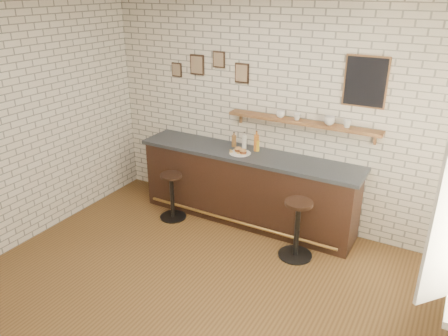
{
  "coord_description": "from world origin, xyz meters",
  "views": [
    {
      "loc": [
        2.13,
        -3.19,
        3.11
      ],
      "look_at": [
        -0.17,
        0.9,
        1.11
      ],
      "focal_mm": 35.0,
      "sensor_mm": 36.0,
      "label": 1
    }
  ],
  "objects": [
    {
      "name": "ground",
      "position": [
        0.0,
        0.0,
        0.0
      ],
      "size": [
        5.0,
        5.0,
        0.0
      ],
      "primitive_type": "plane",
      "color": "brown",
      "rests_on": "ground"
    },
    {
      "name": "bar_counter",
      "position": [
        -0.25,
        1.7,
        0.51
      ],
      "size": [
        3.1,
        0.65,
        1.01
      ],
      "color": "black",
      "rests_on": "ground"
    },
    {
      "name": "sandwich_plate",
      "position": [
        -0.33,
        1.63,
        1.02
      ],
      "size": [
        0.28,
        0.28,
        0.01
      ],
      "primitive_type": "cylinder",
      "color": "white",
      "rests_on": "bar_counter"
    },
    {
      "name": "ciabatta_sandwich",
      "position": [
        -0.32,
        1.63,
        1.05
      ],
      "size": [
        0.2,
        0.14,
        0.06
      ],
      "color": "tan",
      "rests_on": "sandwich_plate"
    },
    {
      "name": "potato_chips",
      "position": [
        -0.35,
        1.63,
        1.02
      ],
      "size": [
        0.25,
        0.18,
        0.0
      ],
      "color": "gold",
      "rests_on": "sandwich_plate"
    },
    {
      "name": "bitters_bottle_brown",
      "position": [
        -0.53,
        1.83,
        1.09
      ],
      "size": [
        0.06,
        0.06,
        0.21
      ],
      "color": "brown",
      "rests_on": "bar_counter"
    },
    {
      "name": "bitters_bottle_white",
      "position": [
        -0.37,
        1.83,
        1.11
      ],
      "size": [
        0.06,
        0.06,
        0.23
      ],
      "color": "silver",
      "rests_on": "bar_counter"
    },
    {
      "name": "bitters_bottle_amber",
      "position": [
        -0.19,
        1.83,
        1.13
      ],
      "size": [
        0.07,
        0.07,
        0.29
      ],
      "color": "#AC5C1B",
      "rests_on": "bar_counter"
    },
    {
      "name": "condiment_bottle_yellow",
      "position": [
        -0.18,
        1.83,
        1.09
      ],
      "size": [
        0.06,
        0.06,
        0.19
      ],
      "color": "gold",
      "rests_on": "bar_counter"
    },
    {
      "name": "bar_stool_left",
      "position": [
        -1.19,
        1.23,
        0.36
      ],
      "size": [
        0.38,
        0.38,
        0.67
      ],
      "color": "black",
      "rests_on": "ground"
    },
    {
      "name": "bar_stool_right",
      "position": [
        0.68,
        1.18,
        0.4
      ],
      "size": [
        0.42,
        0.42,
        0.75
      ],
      "color": "black",
      "rests_on": "ground"
    },
    {
      "name": "wall_shelf",
      "position": [
        0.4,
        1.9,
        1.48
      ],
      "size": [
        2.0,
        0.18,
        0.18
      ],
      "color": "brown",
      "rests_on": "ground"
    },
    {
      "name": "shelf_cup_a",
      "position": [
        0.11,
        1.9,
        1.54
      ],
      "size": [
        0.16,
        0.16,
        0.09
      ],
      "primitive_type": "imported",
      "rotation": [
        0.0,
        0.0,
        0.58
      ],
      "color": "white",
      "rests_on": "wall_shelf"
    },
    {
      "name": "shelf_cup_b",
      "position": [
        0.33,
        1.9,
        1.54
      ],
      "size": [
        0.12,
        0.12,
        0.08
      ],
      "primitive_type": "imported",
      "rotation": [
        0.0,
        0.0,
        0.93
      ],
      "color": "white",
      "rests_on": "wall_shelf"
    },
    {
      "name": "shelf_cup_c",
      "position": [
        0.75,
        1.9,
        1.55
      ],
      "size": [
        0.13,
        0.13,
        0.11
      ],
      "primitive_type": "imported",
      "rotation": [
        0.0,
        0.0,
        1.58
      ],
      "color": "white",
      "rests_on": "wall_shelf"
    },
    {
      "name": "shelf_cup_d",
      "position": [
        0.96,
        1.9,
        1.55
      ],
      "size": [
        0.12,
        0.12,
        0.09
      ],
      "primitive_type": "imported",
      "rotation": [
        0.0,
        0.0,
        -0.26
      ],
      "color": "white",
      "rests_on": "wall_shelf"
    },
    {
      "name": "back_wall_decor",
      "position": [
        0.23,
        1.98,
        2.05
      ],
      "size": [
        2.96,
        0.02,
        0.56
      ],
      "color": "black",
      "rests_on": "ground"
    }
  ]
}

